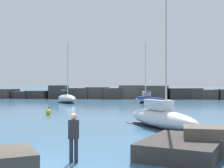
# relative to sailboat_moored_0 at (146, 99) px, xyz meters

# --- Properties ---
(open_sea_beyond) EXTENTS (400.00, 116.00, 0.01)m
(open_sea_beyond) POSITION_rel_sailboat_moored_0_xyz_m (-4.04, 73.97, -0.62)
(open_sea_beyond) COLOR #2D5B7F
(open_sea_beyond) RESTS_ON ground
(breakwater_jetty) EXTENTS (63.64, 6.83, 2.58)m
(breakwater_jetty) POSITION_rel_sailboat_moored_0_xyz_m (-1.47, 14.09, 0.44)
(breakwater_jetty) COLOR #423D38
(breakwater_jetty) RESTS_ON ground
(foreground_rocks) EXTENTS (16.32, 10.03, 1.17)m
(foreground_rocks) POSITION_rel_sailboat_moored_0_xyz_m (-2.71, -36.49, -0.22)
(foreground_rocks) COLOR #423D38
(foreground_rocks) RESTS_ON ground
(sailboat_moored_0) EXTENTS (2.78, 6.89, 8.96)m
(sailboat_moored_0) POSITION_rel_sailboat_moored_0_xyz_m (0.00, 0.00, 0.00)
(sailboat_moored_0) COLOR black
(sailboat_moored_0) RESTS_ON ground
(sailboat_moored_3) EXTENTS (5.02, 7.21, 10.88)m
(sailboat_moored_3) POSITION_rel_sailboat_moored_0_xyz_m (0.47, -25.65, 0.07)
(sailboat_moored_3) COLOR silver
(sailboat_moored_3) RESTS_ON ground
(sailboat_moored_4) EXTENTS (4.69, 5.99, 8.95)m
(sailboat_moored_4) POSITION_rel_sailboat_moored_0_xyz_m (-11.80, -0.23, 0.02)
(sailboat_moored_4) COLOR silver
(sailboat_moored_4) RESTS_ON ground
(mooring_buoy_orange_near) EXTENTS (0.51, 0.51, 0.71)m
(mooring_buoy_orange_near) POSITION_rel_sailboat_moored_0_xyz_m (-9.23, -18.17, -0.37)
(mooring_buoy_orange_near) COLOR yellow
(mooring_buoy_orange_near) RESTS_ON ground
(person_on_rocks) EXTENTS (0.36, 0.23, 1.79)m
(person_on_rocks) POSITION_rel_sailboat_moored_0_xyz_m (-3.26, -34.91, 0.38)
(person_on_rocks) COLOR #282833
(person_on_rocks) RESTS_ON ground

